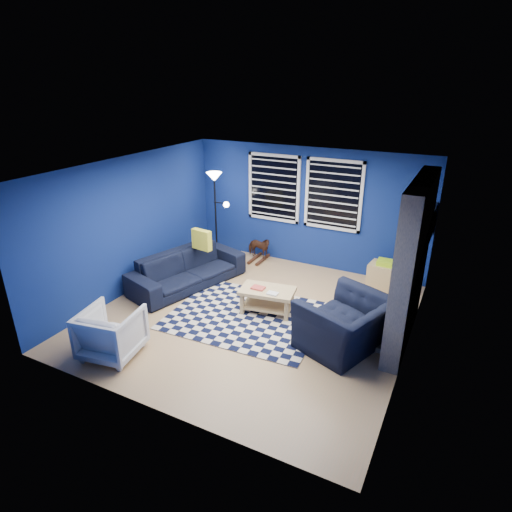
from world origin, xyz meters
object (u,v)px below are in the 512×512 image
(armchair_big, at_px, (345,324))
(cabinet, at_px, (385,276))
(tv, at_px, (431,225))
(armchair_bent, at_px, (111,332))
(sofa, at_px, (188,269))
(coffee_table, at_px, (267,296))
(floor_lamp, at_px, (215,189))
(rocking_horse, at_px, (259,247))

(armchair_big, distance_m, cabinet, 2.23)
(tv, height_order, cabinet, tv)
(armchair_big, bearing_deg, cabinet, -162.99)
(tv, bearing_deg, armchair_bent, -134.10)
(armchair_big, height_order, armchair_bent, armchair_big)
(tv, xyz_separation_m, cabinet, (-0.65, 0.05, -1.14))
(tv, bearing_deg, sofa, -159.74)
(armchair_big, height_order, cabinet, armchair_big)
(armchair_bent, distance_m, coffee_table, 2.58)
(coffee_table, distance_m, floor_lamp, 2.88)
(sofa, bearing_deg, armchair_bent, -154.88)
(armchair_bent, height_order, rocking_horse, armchair_bent)
(rocking_horse, bearing_deg, armchair_bent, 177.05)
(tv, relative_size, cabinet, 1.56)
(tv, height_order, armchair_bent, tv)
(tv, bearing_deg, floor_lamp, -178.43)
(coffee_table, xyz_separation_m, cabinet, (1.62, 1.80, -0.05))
(tv, height_order, coffee_table, tv)
(tv, distance_m, sofa, 4.49)
(tv, height_order, floor_lamp, floor_lamp)
(floor_lamp, bearing_deg, coffee_table, -39.23)
(armchair_bent, relative_size, rocking_horse, 1.39)
(sofa, distance_m, cabinet, 3.78)
(armchair_big, bearing_deg, armchair_bent, -39.54)
(rocking_horse, distance_m, coffee_table, 2.26)
(tv, relative_size, armchair_big, 0.81)
(rocking_horse, xyz_separation_m, cabinet, (2.76, -0.15, -0.05))
(coffee_table, bearing_deg, sofa, 172.42)
(tv, bearing_deg, armchair_big, -110.10)
(armchair_bent, height_order, cabinet, armchair_bent)
(rocking_horse, height_order, coffee_table, rocking_horse)
(tv, xyz_separation_m, armchair_bent, (-3.75, -3.87, -1.04))
(armchair_bent, relative_size, coffee_table, 0.81)
(armchair_big, bearing_deg, tv, -179.42)
(coffee_table, distance_m, cabinet, 2.42)
(coffee_table, bearing_deg, rocking_horse, 120.33)
(armchair_big, xyz_separation_m, floor_lamp, (-3.48, 2.06, 1.18))
(armchair_bent, bearing_deg, tv, -144.04)
(coffee_table, height_order, floor_lamp, floor_lamp)
(coffee_table, bearing_deg, floor_lamp, 140.77)
(sofa, distance_m, armchair_bent, 2.38)
(armchair_bent, xyz_separation_m, cabinet, (3.09, 3.91, -0.10))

